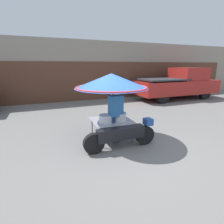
# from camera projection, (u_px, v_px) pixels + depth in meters

# --- Properties ---
(ground_plane) EXTENTS (36.00, 36.00, 0.00)m
(ground_plane) POSITION_uv_depth(u_px,v_px,m) (124.00, 149.00, 4.59)
(ground_plane) COLOR slate
(shopfront_building) EXTENTS (28.00, 2.06, 3.60)m
(shopfront_building) POSITION_uv_depth(u_px,v_px,m) (71.00, 71.00, 11.25)
(shopfront_building) COLOR gray
(shopfront_building) RESTS_ON ground
(vendor_motorcycle_cart) EXTENTS (2.04, 2.04, 1.93)m
(vendor_motorcycle_cart) POSITION_uv_depth(u_px,v_px,m) (112.00, 88.00, 4.80)
(vendor_motorcycle_cart) COLOR black
(vendor_motorcycle_cart) RESTS_ON ground
(vendor_person) EXTENTS (0.38, 0.22, 1.55)m
(vendor_person) POSITION_uv_depth(u_px,v_px,m) (116.00, 113.00, 4.84)
(vendor_person) COLOR navy
(vendor_person) RESTS_ON ground
(pickup_truck) EXTENTS (5.47, 1.94, 1.98)m
(pickup_truck) POSITION_uv_depth(u_px,v_px,m) (178.00, 84.00, 11.24)
(pickup_truck) COLOR black
(pickup_truck) RESTS_ON ground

